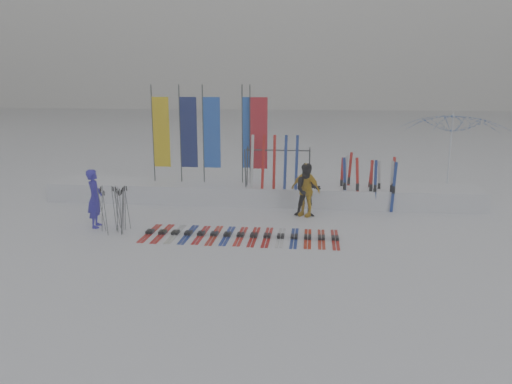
# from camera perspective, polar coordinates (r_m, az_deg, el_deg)

# --- Properties ---
(ground) EXTENTS (120.00, 120.00, 0.00)m
(ground) POSITION_cam_1_polar(r_m,az_deg,el_deg) (12.09, -1.81, -6.25)
(ground) COLOR white
(ground) RESTS_ON ground
(snow_bank) EXTENTS (14.00, 1.60, 0.60)m
(snow_bank) POSITION_cam_1_polar(r_m,az_deg,el_deg) (16.41, 0.50, -0.12)
(snow_bank) COLOR white
(snow_bank) RESTS_ON ground
(person_blue) EXTENTS (0.49, 0.65, 1.60)m
(person_blue) POSITION_cam_1_polar(r_m,az_deg,el_deg) (14.17, -17.94, -0.70)
(person_blue) COLOR #261EAF
(person_blue) RESTS_ON ground
(person_black) EXTENTS (0.77, 0.60, 1.58)m
(person_black) POSITION_cam_1_polar(r_m,az_deg,el_deg) (14.63, 5.91, 0.22)
(person_black) COLOR black
(person_black) RESTS_ON ground
(person_yellow) EXTENTS (1.00, 0.78, 1.58)m
(person_yellow) POSITION_cam_1_polar(r_m,az_deg,el_deg) (14.68, 5.67, 0.27)
(person_yellow) COLOR gold
(person_yellow) RESTS_ON ground
(tent_canopy) EXTENTS (3.58, 3.63, 2.99)m
(tent_canopy) POSITION_cam_1_polar(r_m,az_deg,el_deg) (17.37, 21.37, 3.73)
(tent_canopy) COLOR white
(tent_canopy) RESTS_ON ground
(ski_row) EXTENTS (4.97, 1.67, 0.07)m
(ski_row) POSITION_cam_1_polar(r_m,az_deg,el_deg) (12.84, -1.79, -4.96)
(ski_row) COLOR #B1110E
(ski_row) RESTS_ON ground
(pole_cluster) EXTENTS (0.80, 0.82, 1.25)m
(pole_cluster) POSITION_cam_1_polar(r_m,az_deg,el_deg) (13.58, -15.62, -1.97)
(pole_cluster) COLOR #595B60
(pole_cluster) RESTS_ON ground
(feather_flags) EXTENTS (3.83, 0.16, 3.20)m
(feather_flags) POSITION_cam_1_polar(r_m,az_deg,el_deg) (16.47, -4.92, 6.74)
(feather_flags) COLOR #383A3F
(feather_flags) RESTS_ON ground
(ski_rack) EXTENTS (2.04, 0.80, 1.23)m
(ski_rack) POSITION_cam_1_polar(r_m,az_deg,el_deg) (15.76, 2.49, 3.36)
(ski_rack) COLOR #383A3F
(ski_rack) RESTS_ON ground
(upright_skis) EXTENTS (1.60, 0.98, 1.68)m
(upright_skis) POSITION_cam_1_polar(r_m,az_deg,el_deg) (15.83, 12.58, 0.93)
(upright_skis) COLOR red
(upright_skis) RESTS_ON ground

